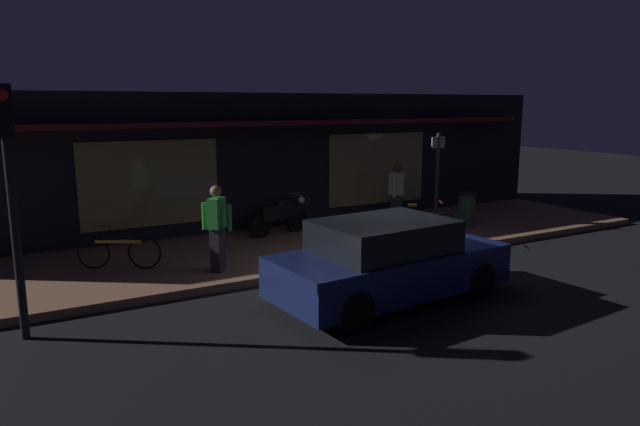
% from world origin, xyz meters
% --- Properties ---
extents(ground_plane, '(60.00, 60.00, 0.00)m').
position_xyz_m(ground_plane, '(0.00, 0.00, 0.00)').
color(ground_plane, black).
extents(sidewalk_slab, '(18.00, 4.00, 0.15)m').
position_xyz_m(sidewalk_slab, '(0.00, 3.00, 0.07)').
color(sidewalk_slab, '#8C6047').
rests_on(sidewalk_slab, ground_plane).
extents(storefront_building, '(18.00, 3.30, 3.60)m').
position_xyz_m(storefront_building, '(0.00, 6.39, 1.80)').
color(storefront_building, black).
rests_on(storefront_building, ground_plane).
extents(motorcycle, '(1.69, 0.62, 0.97)m').
position_xyz_m(motorcycle, '(-0.32, 4.11, 0.65)').
color(motorcycle, black).
rests_on(motorcycle, sidewalk_slab).
extents(bicycle_parked, '(1.46, 0.86, 0.91)m').
position_xyz_m(bicycle_parked, '(-4.37, 2.89, 0.51)').
color(bicycle_parked, black).
rests_on(bicycle_parked, sidewalk_slab).
extents(bicycle_extra, '(1.44, 0.89, 0.91)m').
position_xyz_m(bicycle_extra, '(2.41, 1.97, 0.51)').
color(bicycle_extra, black).
rests_on(bicycle_extra, sidewalk_slab).
extents(person_photographer, '(0.49, 0.50, 1.67)m').
position_xyz_m(person_photographer, '(-2.73, 1.81, 1.03)').
color(person_photographer, '#28232D').
rests_on(person_photographer, sidewalk_slab).
extents(person_bystander, '(0.54, 0.44, 1.67)m').
position_xyz_m(person_bystander, '(2.73, 3.43, 1.03)').
color(person_bystander, '#28232D').
rests_on(person_bystander, sidewalk_slab).
extents(sign_post, '(0.44, 0.09, 2.40)m').
position_xyz_m(sign_post, '(4.12, 3.48, 1.51)').
color(sign_post, '#47474C').
rests_on(sign_post, sidewalk_slab).
extents(trash_bin, '(0.48, 0.48, 0.93)m').
position_xyz_m(trash_bin, '(4.29, 2.48, 0.62)').
color(trash_bin, '#2D4C33').
rests_on(trash_bin, sidewalk_slab).
extents(traffic_light_pole, '(0.24, 0.33, 3.60)m').
position_xyz_m(traffic_light_pole, '(-6.15, 0.40, 2.48)').
color(traffic_light_pole, black).
rests_on(traffic_light_pole, ground_plane).
extents(parked_car_near, '(4.22, 2.07, 1.42)m').
position_xyz_m(parked_car_near, '(-0.64, -0.83, 0.70)').
color(parked_car_near, black).
rests_on(parked_car_near, ground_plane).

